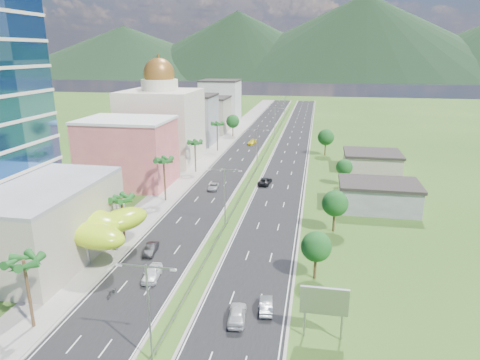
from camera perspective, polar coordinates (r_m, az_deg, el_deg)
The scene contains 38 objects.
ground at distance 68.17m, azimuth -3.79°, elevation -9.65°, with size 500.00×500.00×0.00m, color #2D5119.
road_left at distance 153.87m, azimuth 1.61°, elevation 5.41°, with size 11.00×260.00×0.04m, color black.
road_right at distance 152.37m, azimuth 7.22°, elevation 5.17°, with size 11.00×260.00×0.04m, color black.
sidewalk_left at distance 155.55m, azimuth -1.86°, elevation 5.55°, with size 7.00×260.00×0.12m, color gray.
median_guardrail at distance 135.30m, azimuth 3.60°, elevation 4.06°, with size 0.10×216.06×0.76m.
streetlight_median_a at distance 44.19m, azimuth -12.12°, elevation -15.84°, with size 6.04×0.25×11.00m.
streetlight_median_b at distance 74.61m, azimuth -2.04°, elevation -1.63°, with size 6.04×0.25×11.00m.
streetlight_median_c at distance 112.68m, azimuth 2.31°, elevation 4.69°, with size 6.04×0.25×11.00m.
streetlight_median_d at distance 156.66m, azimuth 4.66°, elevation 8.07°, with size 6.04×0.25×11.00m.
streetlight_median_e at distance 201.10m, azimuth 5.99°, elevation 9.95°, with size 6.04×0.25×11.00m.
lime_canopy at distance 70.17m, azimuth -20.83°, elevation -5.52°, with size 18.00×15.00×7.40m.
pink_shophouse at distance 103.43m, azimuth -14.73°, elevation 3.48°, with size 20.00×15.00×15.00m, color #CE5461.
domed_building at distance 123.52m, azimuth -10.41°, elevation 7.67°, with size 20.00×20.00×28.70m.
midrise_grey at distance 147.11m, azimuth -6.57°, elevation 7.94°, with size 16.00×15.00×16.00m, color gray.
midrise_beige at distance 168.28m, azimuth -4.38°, elevation 8.59°, with size 16.00×15.00×13.00m, color #AD9F8F.
midrise_white at distance 190.12m, azimuth -2.63°, elevation 10.32°, with size 16.00×15.00×18.00m, color silver.
billboard at distance 48.61m, azimuth 11.16°, elevation -15.73°, with size 5.20×0.35×6.20m.
shed_near at distance 89.51m, azimuth 17.96°, elevation -2.17°, with size 15.00×10.00×5.00m, color gray.
shed_far at distance 118.45m, azimuth 17.17°, elevation 2.29°, with size 14.00×12.00×4.40m, color #AD9F8F.
palm_tree_a at distance 53.12m, azimuth -26.85°, elevation -9.96°, with size 3.60×3.60×9.10m.
palm_tree_b at distance 72.28m, azimuth -15.53°, elevation -2.61°, with size 3.60×3.60×8.10m.
palm_tree_c at distance 89.47m, azimuth -10.15°, elevation 2.41°, with size 3.60×3.60×9.60m.
palm_tree_d at distance 110.94m, azimuth -6.04°, elevation 4.84°, with size 3.60×3.60×8.60m.
palm_tree_e at distance 134.56m, azimuth -3.07°, elevation 7.34°, with size 3.60×3.60×9.40m.
leafy_tree_lfar at distance 159.11m, azimuth -0.97°, elevation 7.83°, with size 4.90×4.90×8.05m.
leafy_tree_ra at distance 59.84m, azimuth 10.13°, elevation -8.75°, with size 4.20×4.20×6.90m.
leafy_tree_rb at distance 75.52m, azimuth 12.56°, elevation -3.07°, with size 4.55×4.55×7.47m.
leafy_tree_rc at distance 102.68m, azimuth 13.74°, elevation 1.66°, with size 3.85×3.85×6.33m.
leafy_tree_rd at distance 131.50m, azimuth 11.38°, elevation 5.60°, with size 4.90×4.90×8.05m.
mountain_ridge at distance 511.99m, azimuth 15.72°, elevation 12.77°, with size 860.00×140.00×90.00m, color black, non-canonical shape.
car_white_near_left at distance 61.74m, azimuth -11.63°, elevation -12.04°, with size 2.01×5.00×1.70m, color white.
car_dark_left at distance 68.90m, azimuth -11.80°, elevation -8.98°, with size 1.55×4.45×1.47m, color black.
car_silver_mid_left at distance 97.80m, azimuth -3.56°, elevation -0.87°, with size 2.20×4.77×1.33m, color #979A9E.
car_yellow_far_left at distance 145.41m, azimuth 1.61°, elevation 5.05°, with size 2.06×5.07×1.47m, color yellow.
car_white_near_right at distance 52.29m, azimuth -0.38°, elevation -17.42°, with size 2.03×5.05×1.72m, color silver.
car_silver_right at distance 54.15m, azimuth 3.49°, elevation -16.31°, with size 1.53×4.37×1.44m, color #94979B.
car_dark_far_right at distance 101.51m, azimuth 3.34°, elevation -0.14°, with size 2.59×5.62×1.56m, color black.
motorcycle at distance 59.18m, azimuth -16.74°, elevation -14.00°, with size 0.64×2.11×1.35m, color black.
Camera 1 is at (15.29, -59.13, 30.28)m, focal length 32.00 mm.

